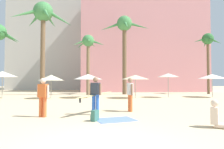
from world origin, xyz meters
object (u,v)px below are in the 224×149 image
Objects in this scene: cafe_umbrella_3 at (168,75)px; beach_towel at (115,120)px; palm_tree_left at (88,47)px; cafe_umbrella_2 at (88,77)px; palm_tree_far_left at (43,19)px; cafe_umbrella_0 at (212,76)px; person_near_right at (221,118)px; person_mid_right at (43,96)px; backpack at (95,116)px; person_mid_center at (96,94)px; palm_tree_far_right at (124,32)px; palm_tree_right at (208,44)px; cafe_umbrella_4 at (135,77)px; person_far_left at (130,93)px; cafe_umbrella_1 at (2,74)px; cafe_umbrella_6 at (51,78)px.

cafe_umbrella_3 is 1.52× the size of beach_towel.
cafe_umbrella_2 is (0.29, -3.90, -3.52)m from palm_tree_left.
cafe_umbrella_2 is at bearing -39.73° from palm_tree_far_left.
cafe_umbrella_0 is 4.39m from cafe_umbrella_3.
palm_tree_far_left is at bearing 156.99° from person_near_right.
backpack is at bearing -91.08° from person_mid_right.
backpack is 1.74m from person_mid_center.
palm_tree_far_right is 5.65× the size of person_mid_right.
cafe_umbrella_2 is 1.62× the size of person_mid_right.
palm_tree_left is at bearing -51.48° from backpack.
palm_tree_far_right reaches higher than palm_tree_left.
cafe_umbrella_3 is at bearing -0.53° from cafe_umbrella_2.
palm_tree_far_right is (-10.29, -0.06, 1.39)m from palm_tree_right.
person_mid_center is (-0.03, 1.58, 0.73)m from backpack.
cafe_umbrella_2 is 1.17× the size of cafe_umbrella_3.
cafe_umbrella_4 is 8.38m from person_far_left.
cafe_umbrella_2 is at bearing 95.58° from person_far_left.
palm_tree_far_right is (9.58, 0.27, -1.30)m from palm_tree_far_left.
palm_tree_far_left reaches higher than person_far_left.
cafe_umbrella_1 reaches higher than person_near_right.
cafe_umbrella_2 is 2.66× the size of person_near_right.
palm_tree_left is 2.52× the size of cafe_umbrella_2.
palm_tree_far_left is 6.30m from palm_tree_left.
cafe_umbrella_2 reaches higher than person_near_right.
cafe_umbrella_3 is at bearing -7.02° from person_mid_center.
cafe_umbrella_3 is 0.91× the size of cafe_umbrella_4.
palm_tree_left is (5.30, -0.74, -3.33)m from palm_tree_far_left.
person_mid_center is at bearing -83.91° from cafe_umbrella_2.
person_far_left is (-4.87, -8.76, -1.19)m from cafe_umbrella_3.
palm_tree_far_right is 17.77m from beach_towel.
palm_tree_right is at bearing 17.68° from cafe_umbrella_6.
cafe_umbrella_3 is at bearing -87.03° from backpack.
cafe_umbrella_4 is at bearing 76.42° from beach_towel.
cafe_umbrella_3 is at bearing -19.63° from palm_tree_far_left.
palm_tree_far_left is 6.47× the size of person_mid_right.
cafe_umbrella_6 is 11.59m from backpack.
palm_tree_far_left reaches higher than person_mid_right.
person_mid_center is at bearing -132.17° from palm_tree_right.
palm_tree_right reaches higher than cafe_umbrella_2.
cafe_umbrella_0 is 2.61× the size of person_near_right.
palm_tree_far_left is 4.24× the size of cafe_umbrella_4.
backpack is at bearing -129.21° from palm_tree_right.
person_mid_center is (4.30, -9.04, -0.94)m from cafe_umbrella_6.
person_far_left is at bearing 158.07° from person_near_right.
cafe_umbrella_6 is 14.77m from person_near_right.
palm_tree_far_left reaches higher than person_mid_center.
cafe_umbrella_0 is at bearing 47.57° from beach_towel.
cafe_umbrella_6 is (4.34, -0.08, -0.32)m from cafe_umbrella_1.
cafe_umbrella_1 is 12.63m from person_mid_center.
beach_towel is at bearing -47.92° from cafe_umbrella_1.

